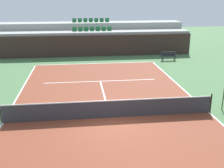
# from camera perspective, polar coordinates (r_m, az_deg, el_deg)

# --- Properties ---
(ground_plane) EXTENTS (80.00, 80.00, 0.00)m
(ground_plane) POSITION_cam_1_polar(r_m,az_deg,el_deg) (14.72, -0.38, -6.90)
(ground_plane) COLOR #477042
(court_surface) EXTENTS (11.00, 24.00, 0.01)m
(court_surface) POSITION_cam_1_polar(r_m,az_deg,el_deg) (14.72, -0.38, -6.88)
(court_surface) COLOR brown
(court_surface) RESTS_ON ground_plane
(baseline_far) EXTENTS (11.00, 0.10, 0.00)m
(baseline_far) POSITION_cam_1_polar(r_m,az_deg,el_deg) (26.01, -3.41, 4.22)
(baseline_far) COLOR white
(baseline_far) RESTS_ON court_surface
(sideline_left) EXTENTS (0.10, 24.00, 0.00)m
(sideline_left) POSITION_cam_1_polar(r_m,az_deg,el_deg) (15.16, -21.50, -7.43)
(sideline_left) COLOR white
(sideline_left) RESTS_ON court_surface
(sideline_right) EXTENTS (0.10, 24.00, 0.00)m
(sideline_right) POSITION_cam_1_polar(r_m,az_deg,el_deg) (16.21, 19.22, -5.50)
(sideline_right) COLOR white
(sideline_right) RESTS_ON court_surface
(service_line_far) EXTENTS (8.26, 0.10, 0.00)m
(service_line_far) POSITION_cam_1_polar(r_m,az_deg,el_deg) (20.67, -2.42, 0.58)
(service_line_far) COLOR white
(service_line_far) RESTS_ON court_surface
(centre_service_line) EXTENTS (0.10, 6.40, 0.00)m
(centre_service_line) POSITION_cam_1_polar(r_m,az_deg,el_deg) (17.66, -1.57, -2.51)
(centre_service_line) COLOR white
(centre_service_line) RESTS_ON court_surface
(back_wall) EXTENTS (20.62, 0.30, 2.18)m
(back_wall) POSITION_cam_1_polar(r_m,az_deg,el_deg) (28.97, -3.87, 7.82)
(back_wall) COLOR #33231E
(back_wall) RESTS_ON ground_plane
(stands_tier_lower) EXTENTS (20.62, 2.40, 2.42)m
(stands_tier_lower) POSITION_cam_1_polar(r_m,az_deg,el_deg) (30.28, -4.02, 8.48)
(stands_tier_lower) COLOR #9E9E99
(stands_tier_lower) RESTS_ON ground_plane
(stands_tier_upper) EXTENTS (20.62, 2.40, 3.12)m
(stands_tier_upper) POSITION_cam_1_polar(r_m,az_deg,el_deg) (32.59, -4.27, 9.78)
(stands_tier_upper) COLOR #9E9E99
(stands_tier_upper) RESTS_ON ground_plane
(seating_row_lower) EXTENTS (4.17, 0.44, 0.44)m
(seating_row_lower) POSITION_cam_1_polar(r_m,az_deg,el_deg) (30.18, -4.09, 11.01)
(seating_row_lower) COLOR #1E6633
(seating_row_lower) RESTS_ON stands_tier_lower
(seating_row_upper) EXTENTS (4.17, 0.44, 0.44)m
(seating_row_upper) POSITION_cam_1_polar(r_m,az_deg,el_deg) (32.49, -4.35, 12.75)
(seating_row_upper) COLOR #1E6633
(seating_row_upper) RESTS_ON stands_tier_upper
(tennis_net) EXTENTS (11.08, 0.08, 1.07)m
(tennis_net) POSITION_cam_1_polar(r_m,az_deg,el_deg) (14.51, -0.38, -5.08)
(tennis_net) COLOR black
(tennis_net) RESTS_ON court_surface
(player_bench) EXTENTS (1.50, 0.40, 0.85)m
(player_bench) POSITION_cam_1_polar(r_m,az_deg,el_deg) (27.68, 11.50, 5.78)
(player_bench) COLOR #232328
(player_bench) RESTS_ON ground_plane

